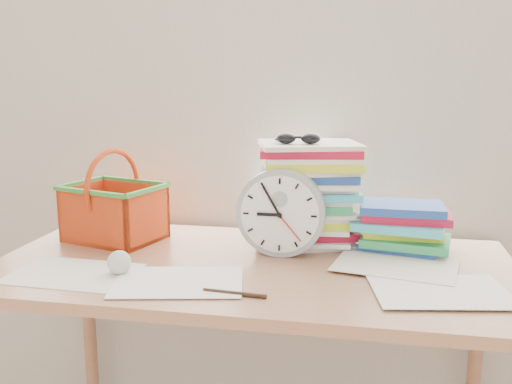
% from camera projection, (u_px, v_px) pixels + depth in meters
% --- Properties ---
extents(curtain, '(2.40, 0.01, 2.50)m').
position_uv_depth(curtain, '(276.00, 59.00, 1.79)').
color(curtain, beige).
rests_on(curtain, room_shell).
extents(desk, '(1.40, 0.70, 0.75)m').
position_uv_depth(desk, '(252.00, 289.00, 1.55)').
color(desk, '#996747').
rests_on(desk, ground).
extents(paper_stack, '(0.36, 0.32, 0.31)m').
position_uv_depth(paper_stack, '(307.00, 194.00, 1.69)').
color(paper_stack, white).
rests_on(paper_stack, desk).
extents(clock, '(0.25, 0.05, 0.25)m').
position_uv_depth(clock, '(281.00, 212.00, 1.58)').
color(clock, '#949CA4').
rests_on(clock, desk).
extents(sunglasses, '(0.15, 0.14, 0.03)m').
position_uv_depth(sunglasses, '(298.00, 138.00, 1.62)').
color(sunglasses, black).
rests_on(sunglasses, paper_stack).
extents(book_stack, '(0.29, 0.23, 0.14)m').
position_uv_depth(book_stack, '(403.00, 228.00, 1.63)').
color(book_stack, white).
rests_on(book_stack, desk).
extents(basket, '(0.33, 0.28, 0.28)m').
position_uv_depth(basket, '(114.00, 196.00, 1.73)').
color(basket, '#E04915').
rests_on(basket, desk).
extents(crumpled_ball, '(0.06, 0.06, 0.06)m').
position_uv_depth(crumpled_ball, '(119.00, 262.00, 1.45)').
color(crumpled_ball, silver).
rests_on(crumpled_ball, desk).
extents(pen, '(0.15, 0.02, 0.01)m').
position_uv_depth(pen, '(235.00, 293.00, 1.31)').
color(pen, black).
rests_on(pen, desk).
extents(scattered_papers, '(1.26, 0.42, 0.02)m').
position_uv_depth(scattered_papers, '(252.00, 261.00, 1.54)').
color(scattered_papers, white).
rests_on(scattered_papers, desk).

